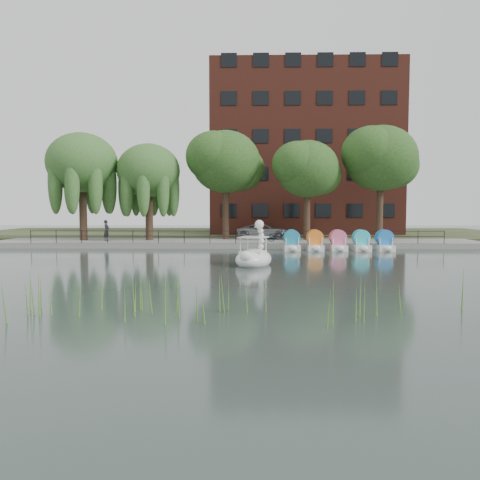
{
  "coord_description": "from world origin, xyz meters",
  "views": [
    {
      "loc": [
        1.0,
        -22.77,
        3.17
      ],
      "look_at": [
        0.5,
        4.0,
        1.3
      ],
      "focal_mm": 35.0,
      "sensor_mm": 36.0,
      "label": 1
    }
  ],
  "objects_px": {
    "bicycle": "(279,235)",
    "swan_boat": "(254,255)",
    "minivan": "(265,230)",
    "pedestrian": "(106,229)"
  },
  "relations": [
    {
      "from": "minivan",
      "to": "pedestrian",
      "type": "xyz_separation_m",
      "value": [
        -13.25,
        -2.63,
        0.22
      ]
    },
    {
      "from": "minivan",
      "to": "swan_boat",
      "type": "height_order",
      "value": "swan_boat"
    },
    {
      "from": "pedestrian",
      "to": "swan_boat",
      "type": "relative_size",
      "value": 0.59
    },
    {
      "from": "minivan",
      "to": "swan_boat",
      "type": "distance_m",
      "value": 15.68
    },
    {
      "from": "minivan",
      "to": "bicycle",
      "type": "distance_m",
      "value": 3.47
    },
    {
      "from": "bicycle",
      "to": "swan_boat",
      "type": "bearing_deg",
      "value": -178.13
    },
    {
      "from": "bicycle",
      "to": "swan_boat",
      "type": "relative_size",
      "value": 0.51
    },
    {
      "from": "minivan",
      "to": "swan_boat",
      "type": "bearing_deg",
      "value": -174.94
    },
    {
      "from": "minivan",
      "to": "swan_boat",
      "type": "xyz_separation_m",
      "value": [
        -1.13,
        -15.63,
        -0.63
      ]
    },
    {
      "from": "minivan",
      "to": "bicycle",
      "type": "xyz_separation_m",
      "value": [
        1.0,
        -3.31,
        -0.27
      ]
    }
  ]
}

